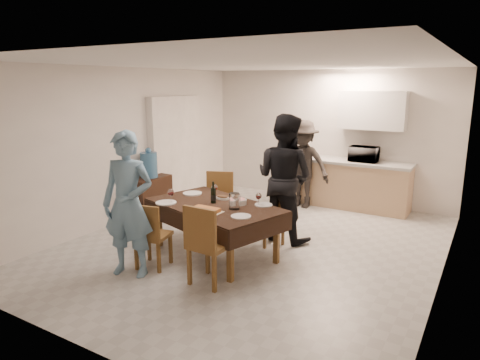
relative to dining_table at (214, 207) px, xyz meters
The scene contains 33 objects.
floor 0.95m from the dining_table, 62.20° to the left, with size 5.00×6.00×0.02m, color #B0B1AC.
ceiling 2.02m from the dining_table, 62.20° to the left, with size 5.00×6.00×0.02m, color white.
wall_back 3.65m from the dining_table, 85.08° to the left, with size 5.00×0.02×2.60m, color beige.
wall_front 2.51m from the dining_table, 82.72° to the right, with size 5.00×0.02×2.60m, color beige.
wall_left 2.35m from the dining_table, 165.06° to the left, with size 0.02×6.00×2.60m, color beige.
wall_right 2.93m from the dining_table, 11.76° to the left, with size 0.02×6.00×2.60m, color beige.
stub_partition 2.79m from the dining_table, 139.79° to the left, with size 0.15×1.40×2.10m, color white.
kitchen_base_cabinet 3.40m from the dining_table, 74.45° to the left, with size 2.20×0.60×0.86m, color tan.
kitchen_worktop 3.39m from the dining_table, 74.45° to the left, with size 2.24×0.64×0.05m, color #9F9F9A.
upper_cabinet 3.79m from the dining_table, 70.46° to the left, with size 1.20×0.34×0.70m, color silver.
dining_table is the anchor object (origin of this frame).
chair_near_left 0.96m from the dining_table, 118.39° to the right, with size 0.47×0.48×0.47m.
chair_near_right 0.96m from the dining_table, 61.91° to the right, with size 0.46×0.46×0.53m.
chair_far_left 0.80m from the dining_table, 124.32° to the left, with size 0.57×0.58×0.52m.
chair_far_right 0.82m from the dining_table, 56.08° to the left, with size 0.53×0.56×0.46m.
console 2.18m from the dining_table, 156.29° to the left, with size 0.39×0.77×0.72m, color black.
water_jug 2.17m from the dining_table, 156.29° to the left, with size 0.30×0.30×0.44m, color teal.
wine_bottle 0.20m from the dining_table, 135.00° to the left, with size 0.08×0.08×0.30m, color black, non-canonical shape.
water_pitcher 0.38m from the dining_table, ahead, with size 0.14×0.14×0.21m, color white.
savoury_tart 0.40m from the dining_table, 75.26° to the right, with size 0.42×0.32×0.05m, color #C67C3A.
salad_bowl 0.36m from the dining_table, 30.96° to the left, with size 0.18×0.18×0.07m, color silver.
mushroom_dish 0.29m from the dining_table, 100.12° to the left, with size 0.18×0.18×0.03m, color silver.
wine_glass_a 0.62m from the dining_table, 155.56° to the right, with size 0.09×0.09×0.20m, color white, non-canonical shape.
wine_glass_b 0.62m from the dining_table, 24.44° to the left, with size 0.08×0.08×0.18m, color white, non-canonical shape.
wine_glass_c 0.38m from the dining_table, 123.69° to the left, with size 0.09×0.09×0.20m, color white, non-canonical shape.
plate_near_left 0.67m from the dining_table, 153.43° to the right, with size 0.29×0.29×0.02m, color silver.
plate_near_right 0.67m from the dining_table, 26.57° to the right, with size 0.25×0.25×0.01m, color silver.
plate_far_left 0.67m from the dining_table, 153.43° to the left, with size 0.28×0.28×0.02m, color silver.
plate_far_right 0.67m from the dining_table, 26.57° to the left, with size 0.24×0.24×0.01m, color silver.
microwave 3.48m from the dining_table, 70.75° to the left, with size 0.51×0.34×0.28m, color silver.
person_near 1.20m from the dining_table, 117.65° to the right, with size 0.66×0.43×1.80m, color #638DAA.
person_far 1.21m from the dining_table, 62.35° to the left, with size 0.93×0.72×1.91m, color black.
person_kitchen 2.82m from the dining_table, 87.80° to the left, with size 1.08×0.62×1.67m, color black.
Camera 1 is at (2.87, -5.23, 2.34)m, focal length 32.00 mm.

